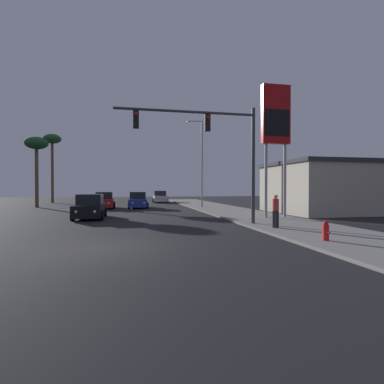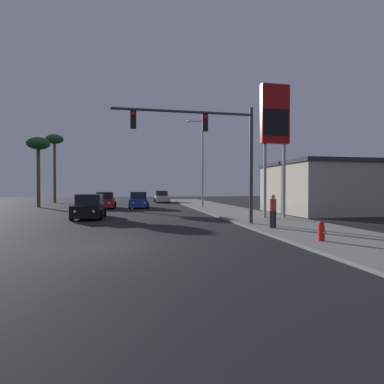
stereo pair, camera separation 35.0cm
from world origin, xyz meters
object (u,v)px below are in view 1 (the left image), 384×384
object	(u,v)px
car_silver	(160,197)
pedestrian_on_sidewalk	(276,209)
street_lamp	(201,159)
palm_tree_far	(52,143)
car_black	(90,207)
car_red	(104,201)
car_blue	(138,201)
gas_station_sign	(276,122)
fire_hydrant	(326,231)
palm_tree_mid	(36,146)
traffic_light_mast	(215,140)

from	to	relation	value
car_silver	pedestrian_on_sidewalk	size ratio (longest dim) A/B	2.59
street_lamp	palm_tree_far	bearing A→B (deg)	140.33
car_black	car_red	bearing A→B (deg)	-90.29
car_red	pedestrian_on_sidewalk	distance (m)	20.53
car_red	palm_tree_far	size ratio (longest dim) A/B	0.45
car_blue	gas_station_sign	distance (m)	16.84
car_black	street_lamp	distance (m)	13.75
street_lamp	gas_station_sign	xyz separation A→B (m)	(2.55, -11.31, 1.50)
fire_hydrant	palm_tree_far	bearing A→B (deg)	117.28
pedestrian_on_sidewalk	palm_tree_mid	size ratio (longest dim) A/B	0.22
gas_station_sign	car_blue	bearing A→B (deg)	124.45
street_lamp	fire_hydrant	bearing A→B (deg)	-89.62
car_black	car_silver	bearing A→B (deg)	-107.59
car_black	fire_hydrant	xyz separation A→B (m)	(10.04, -11.56, -0.27)
traffic_light_mast	fire_hydrant	bearing A→B (deg)	-64.48
car_red	traffic_light_mast	world-z (taller)	traffic_light_mast
fire_hydrant	palm_tree_mid	bearing A→B (deg)	124.66
car_blue	car_red	distance (m)	3.39
car_red	palm_tree_mid	world-z (taller)	palm_tree_mid
car_blue	car_red	world-z (taller)	same
car_blue	fire_hydrant	distance (m)	22.70
car_blue	car_silver	world-z (taller)	same
car_silver	street_lamp	distance (m)	13.85
car_black	palm_tree_far	distance (m)	25.72
car_red	gas_station_sign	distance (m)	18.91
car_silver	palm_tree_far	size ratio (longest dim) A/B	0.45
car_silver	gas_station_sign	bearing A→B (deg)	103.43
street_lamp	gas_station_sign	distance (m)	11.69
pedestrian_on_sidewalk	palm_tree_far	xyz separation A→B (m)	(-17.82, 31.07, 7.33)
car_silver	fire_hydrant	size ratio (longest dim) A/B	5.68
traffic_light_mast	gas_station_sign	xyz separation A→B (m)	(5.15, 3.00, 1.87)
palm_tree_far	car_blue	bearing A→B (deg)	-48.82
car_red	fire_hydrant	size ratio (longest dim) A/B	5.70
gas_station_sign	fire_hydrant	size ratio (longest dim) A/B	11.84
car_silver	fire_hydrant	distance (m)	32.99
palm_tree_far	gas_station_sign	bearing A→B (deg)	-52.02
fire_hydrant	pedestrian_on_sidewalk	world-z (taller)	pedestrian_on_sidewalk
car_blue	pedestrian_on_sidewalk	world-z (taller)	pedestrian_on_sidewalk
fire_hydrant	gas_station_sign	bearing A→B (deg)	74.52
car_blue	palm_tree_far	bearing A→B (deg)	-46.82
pedestrian_on_sidewalk	car_silver	bearing A→B (deg)	95.84
car_red	traffic_light_mast	bearing A→B (deg)	112.49
palm_tree_far	palm_tree_mid	bearing A→B (deg)	-85.45
car_black	palm_tree_far	xyz separation A→B (m)	(-7.92, 23.26, 7.60)
car_silver	street_lamp	xyz separation A→B (m)	(2.98, -12.81, 4.36)
car_silver	car_black	xyz separation A→B (m)	(-6.92, -21.29, 0.00)
car_blue	street_lamp	size ratio (longest dim) A/B	0.48
fire_hydrant	palm_tree_mid	distance (m)	30.78
car_red	palm_tree_mid	distance (m)	9.76
car_blue	traffic_light_mast	world-z (taller)	traffic_light_mast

